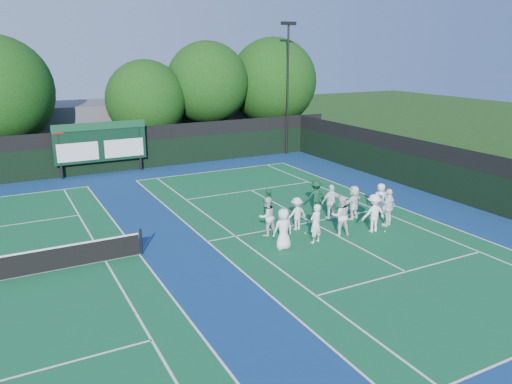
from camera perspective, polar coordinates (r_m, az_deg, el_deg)
name	(u,v)px	position (r m, az deg, el deg)	size (l,w,h in m)	color
ground	(323,228)	(23.80, 7.68, -4.15)	(120.00, 120.00, 0.00)	#17370F
court_apron	(196,244)	(21.95, -6.84, -5.89)	(34.00, 32.00, 0.01)	navy
near_court	(311,222)	(24.57, 6.33, -3.43)	(11.05, 23.85, 0.01)	#11532C
back_fence	(115,152)	(35.48, -15.78, 4.39)	(34.00, 0.08, 3.00)	black
divider_fence_right	(445,174)	(30.02, 20.81, 1.89)	(0.08, 32.00, 3.00)	black
scoreboard	(100,142)	(34.74, -17.36, 5.43)	(6.00, 0.21, 3.55)	black
clubhouse	(141,124)	(43.96, -13.03, 7.59)	(18.00, 6.00, 4.00)	#55555A
light_pole_right	(288,74)	(39.64, 3.65, 13.34)	(1.20, 0.30, 10.12)	black
tree_c	(148,102)	(39.32, -12.27, 10.03)	(6.02, 6.02, 7.44)	black
tree_d	(209,85)	(40.88, -5.41, 12.09)	(6.52, 6.52, 8.82)	black
tree_e	(274,84)	(43.54, 2.08, 12.26)	(7.35, 7.35, 9.15)	black
tennis_ball_0	(305,233)	(23.03, 5.63, -4.69)	(0.07, 0.07, 0.07)	#D0E81B
tennis_ball_1	(340,206)	(27.23, 9.52, -1.54)	(0.07, 0.07, 0.07)	#D0E81B
tennis_ball_2	(383,216)	(26.00, 14.31, -2.68)	(0.07, 0.07, 0.07)	#D0E81B
tennis_ball_4	(271,211)	(26.01, 1.72, -2.16)	(0.07, 0.07, 0.07)	#D0E81B
tennis_ball_5	(385,231)	(23.91, 14.53, -4.36)	(0.07, 0.07, 0.07)	#D0E81B
player_front_0	(283,229)	(21.00, 3.13, -4.24)	(0.87, 0.57, 1.78)	white
player_front_1	(316,224)	(21.79, 6.83, -3.60)	(0.64, 0.42, 1.76)	white
player_front_2	(341,216)	(22.85, 9.65, -2.67)	(0.89, 0.69, 1.83)	white
player_front_3	(374,213)	(23.55, 13.29, -2.36)	(1.16, 0.67, 1.79)	white
player_front_4	(388,207)	(24.49, 14.89, -1.71)	(1.08, 0.45, 1.83)	white
player_back_0	(267,216)	(22.48, 1.25, -2.81)	(0.87, 0.68, 1.80)	silver
player_back_1	(297,214)	(23.29, 4.66, -2.48)	(1.01, 0.58, 1.56)	silver
player_back_2	(331,202)	(24.84, 8.61, -1.15)	(1.05, 0.44, 1.79)	white
player_back_3	(354,202)	(25.12, 11.09, -1.17)	(1.58, 0.50, 1.71)	white
player_back_4	(380,198)	(26.32, 14.04, -0.71)	(0.77, 0.50, 1.58)	white
coach_left	(268,205)	(24.46, 1.36, -1.46)	(0.59, 0.39, 1.61)	#0E341A
coach_right	(316,196)	(25.86, 6.85, -0.48)	(1.10, 0.63, 1.71)	#0F3820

